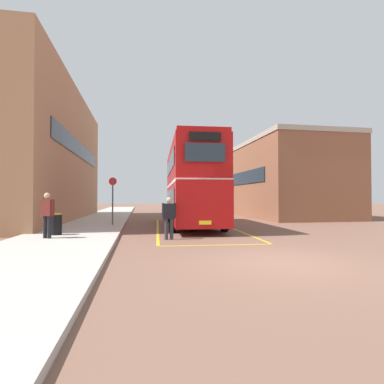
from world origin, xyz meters
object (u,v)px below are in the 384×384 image
pedestrian_waiting_near (47,212)px  litter_bin (56,224)px  double_decker_bus (191,184)px  single_deck_bus (192,198)px  bus_stop_sign (113,196)px  pedestrian_boarding (169,215)px

pedestrian_waiting_near → litter_bin: 1.22m
double_decker_bus → pedestrian_waiting_near: 8.61m
single_deck_bus → bus_stop_sign: 21.36m
double_decker_bus → litter_bin: size_ratio=12.39×
single_deck_bus → pedestrian_waiting_near: 26.99m
litter_bin → single_deck_bus: bearing=67.5°
litter_bin → pedestrian_boarding: bearing=-15.0°
double_decker_bus → pedestrian_boarding: size_ratio=6.37×
double_decker_bus → pedestrian_boarding: bearing=-108.3°
double_decker_bus → litter_bin: double_decker_bus is taller
pedestrian_boarding → litter_bin: pedestrian_boarding is taller
single_deck_bus → litter_bin: 25.99m
single_deck_bus → litter_bin: single_deck_bus is taller
double_decker_bus → pedestrian_waiting_near: (-6.49, -5.49, -1.37)m
double_decker_bus → litter_bin: 8.05m
double_decker_bus → bus_stop_sign: bearing=-177.3°
single_deck_bus → bus_stop_sign: size_ratio=3.43×
double_decker_bus → litter_bin: (-6.45, -4.41, -1.93)m
double_decker_bus → pedestrian_boarding: (-1.87, -5.64, -1.53)m
double_decker_bus → bus_stop_sign: double_decker_bus is taller
single_deck_bus → bus_stop_sign: bearing=-112.0°
pedestrian_boarding → pedestrian_waiting_near: (-4.62, 0.15, 0.16)m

